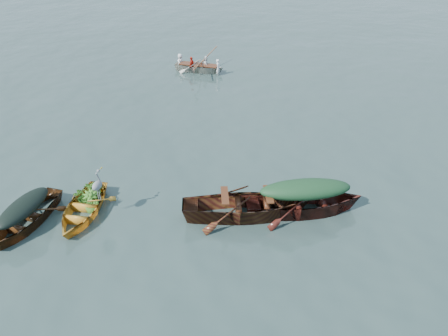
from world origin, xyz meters
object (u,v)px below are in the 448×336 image
object	(u,v)px
yellow_dinghy	(84,215)
rowed_boat	(199,72)
open_wooden_boat	(246,216)
heron	(98,190)
dark_covered_boat	(28,224)
green_tarp_boat	(303,213)

from	to	relation	value
yellow_dinghy	rowed_boat	world-z (taller)	yellow_dinghy
open_wooden_boat	yellow_dinghy	bearing A→B (deg)	86.11
heron	yellow_dinghy	bearing A→B (deg)	-174.81
rowed_boat	heron	distance (m)	12.38
dark_covered_boat	rowed_boat	size ratio (longest dim) A/B	0.96
dark_covered_boat	green_tarp_boat	size ratio (longest dim) A/B	0.75
green_tarp_boat	open_wooden_boat	xyz separation A→B (m)	(-1.51, -0.70, 0.00)
yellow_dinghy	open_wooden_boat	size ratio (longest dim) A/B	0.64
dark_covered_boat	heron	world-z (taller)	heron
open_wooden_boat	heron	world-z (taller)	heron
yellow_dinghy	green_tarp_boat	size ratio (longest dim) A/B	0.67
green_tarp_boat	rowed_boat	world-z (taller)	green_tarp_boat
yellow_dinghy	open_wooden_boat	xyz separation A→B (m)	(4.45, 1.42, 0.00)
green_tarp_boat	heron	bearing A→B (deg)	85.06
dark_covered_boat	heron	size ratio (longest dim) A/B	3.84
green_tarp_boat	heron	xyz separation A→B (m)	(-5.44, -1.97, 0.89)
yellow_dinghy	dark_covered_boat	world-z (taller)	dark_covered_boat
rowed_boat	green_tarp_boat	bearing A→B (deg)	-146.52
dark_covered_boat	open_wooden_boat	distance (m)	6.12
yellow_dinghy	open_wooden_boat	distance (m)	4.67
dark_covered_boat	green_tarp_boat	xyz separation A→B (m)	(7.20, 2.97, 0.00)
rowed_boat	dark_covered_boat	bearing A→B (deg)	178.44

